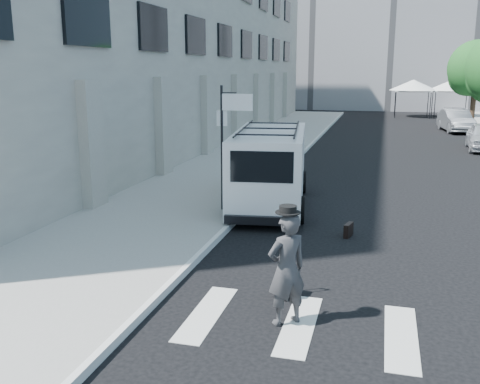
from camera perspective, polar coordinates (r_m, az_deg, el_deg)
The scene contains 13 objects.
ground at distance 11.87m, azimuth 5.72°, elevation -7.20°, with size 120.00×120.00×0.00m, color black.
sidewalk_left at distance 27.95m, azimuth 2.51°, elevation 4.73°, with size 4.50×48.00×0.15m, color gray.
building_left at distance 31.95m, azimuth -9.88°, elevation 16.25°, with size 10.00×44.00×12.00m, color gray.
sign_pole at distance 14.86m, azimuth -1.08°, elevation 7.46°, with size 1.03×0.07×3.50m.
tree_far at distance 40.57m, azimuth 23.73°, elevation 11.77°, with size 3.80×3.83×6.03m.
tent_left at distance 49.08m, azimuth 18.00°, elevation 10.77°, with size 4.00×4.00×3.20m.
tent_right at distance 49.83m, azimuth 21.71°, elevation 10.52°, with size 4.00×4.00×3.20m.
businessman at distance 8.71m, azimuth 5.00°, elevation -8.22°, with size 0.68×0.45×1.88m, color #353537.
briefcase at distance 13.60m, azimuth 11.49°, elevation -4.00°, with size 0.12×0.44×0.34m, color black.
suitcase at distance 9.91m, azimuth 4.71°, elevation -9.71°, with size 0.26×0.38×0.99m.
cargo_van at distance 16.31m, azimuth 3.24°, elevation 2.74°, with size 2.74×6.28×2.29m.
parked_car_b at distance 38.50m, azimuth 22.04°, elevation 7.06°, with size 1.55×4.43×1.46m, color #5C5F64.
parked_car_c at distance 41.43m, azimuth 22.19°, elevation 7.31°, with size 1.86×4.57×1.32m, color #AEB0B7.
Camera 1 is at (1.74, -11.01, 4.08)m, focal length 40.00 mm.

